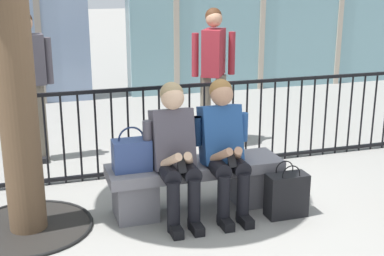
# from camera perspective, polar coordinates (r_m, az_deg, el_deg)

# --- Properties ---
(ground_plane) EXTENTS (60.00, 60.00, 0.00)m
(ground_plane) POSITION_cam_1_polar(r_m,az_deg,el_deg) (4.95, 0.35, -8.68)
(ground_plane) COLOR gray
(stone_bench) EXTENTS (1.60, 0.44, 0.45)m
(stone_bench) POSITION_cam_1_polar(r_m,az_deg,el_deg) (4.84, 0.36, -5.77)
(stone_bench) COLOR slate
(stone_bench) RESTS_ON ground
(seated_person_with_phone) EXTENTS (0.52, 0.66, 1.21)m
(seated_person_with_phone) POSITION_cam_1_polar(r_m,az_deg,el_deg) (4.53, -1.83, -2.22)
(seated_person_with_phone) COLOR black
(seated_person_with_phone) RESTS_ON ground
(seated_person_companion) EXTENTS (0.52, 0.66, 1.21)m
(seated_person_companion) POSITION_cam_1_polar(r_m,az_deg,el_deg) (4.66, 3.46, -1.70)
(seated_person_companion) COLOR black
(seated_person_companion) RESTS_ON ground
(handbag_on_bench) EXTENTS (0.33, 0.18, 0.39)m
(handbag_on_bench) POSITION_cam_1_polar(r_m,az_deg,el_deg) (4.58, -6.53, -2.85)
(handbag_on_bench) COLOR #33477F
(handbag_on_bench) RESTS_ON stone_bench
(shopping_bag) EXTENTS (0.37, 0.18, 0.50)m
(shopping_bag) POSITION_cam_1_polar(r_m,az_deg,el_deg) (4.80, 10.19, -7.11)
(shopping_bag) COLOR black
(shopping_bag) RESTS_ON ground
(bystander_at_railing) EXTENTS (0.55, 0.28, 1.71)m
(bystander_at_railing) POSITION_cam_1_polar(r_m,az_deg,el_deg) (6.17, -17.33, 5.40)
(bystander_at_railing) COLOR #6B6051
(bystander_at_railing) RESTS_ON ground
(bystander_further_back) EXTENTS (0.55, 0.44, 1.71)m
(bystander_further_back) POSITION_cam_1_polar(r_m,az_deg,el_deg) (6.47, 2.33, 6.59)
(bystander_further_back) COLOR #6B6051
(bystander_further_back) RESTS_ON ground
(plaza_railing) EXTENTS (9.28, 0.04, 0.97)m
(plaza_railing) POSITION_cam_1_polar(r_m,az_deg,el_deg) (5.67, -2.72, -0.09)
(plaza_railing) COLOR black
(plaza_railing) RESTS_ON ground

